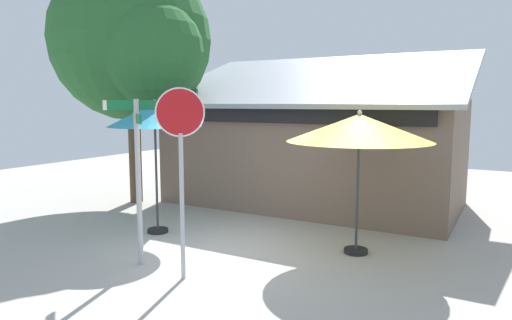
{
  "coord_description": "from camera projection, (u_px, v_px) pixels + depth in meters",
  "views": [
    {
      "loc": [
        4.5,
        -6.94,
        2.78
      ],
      "look_at": [
        -0.08,
        1.2,
        1.6
      ],
      "focal_mm": 32.05,
      "sensor_mm": 36.0,
      "label": 1
    }
  ],
  "objects": [
    {
      "name": "street_sign_post",
      "position": [
        138.0,
        163.0,
        7.66
      ],
      "size": [
        0.75,
        0.8,
        2.84
      ],
      "color": "#A8AAB2",
      "rests_on": "ground"
    },
    {
      "name": "shade_tree",
      "position": [
        135.0,
        43.0,
        12.15
      ],
      "size": [
        4.65,
        4.3,
        6.59
      ],
      "color": "brown",
      "rests_on": "ground"
    },
    {
      "name": "stop_sign",
      "position": [
        181.0,
        148.0,
        7.0
      ],
      "size": [
        0.58,
        0.5,
        3.01
      ],
      "color": "#A8AAB2",
      "rests_on": "ground"
    },
    {
      "name": "patio_umbrella_mustard_center",
      "position": [
        359.0,
        129.0,
        8.2
      ],
      "size": [
        2.62,
        2.62,
        2.65
      ],
      "color": "black",
      "rests_on": "ground"
    },
    {
      "name": "patio_umbrella_teal_left",
      "position": [
        155.0,
        116.0,
        9.52
      ],
      "size": [
        1.96,
        1.96,
        2.84
      ],
      "color": "black",
      "rests_on": "ground"
    },
    {
      "name": "cafe_building",
      "position": [
        313.0,
        148.0,
        12.57
      ],
      "size": [
        8.03,
        4.51,
        4.19
      ],
      "color": "#705B4C",
      "rests_on": "ground"
    },
    {
      "name": "ground_plane",
      "position": [
        228.0,
        255.0,
        8.54
      ],
      "size": [
        28.0,
        28.0,
        0.1
      ],
      "primitive_type": "cube",
      "color": "#ADA8A0"
    }
  ]
}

